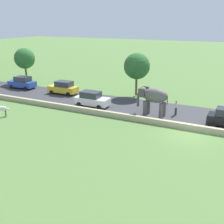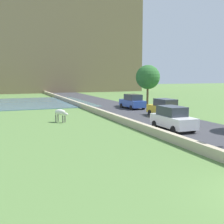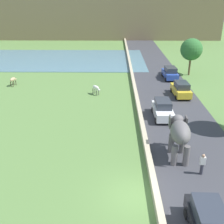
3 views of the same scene
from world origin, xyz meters
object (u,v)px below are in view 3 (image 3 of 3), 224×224
Objects in this scene: car_white at (163,109)px; cow_white at (96,88)px; person_beside_elephant at (202,164)px; cow_tan at (13,80)px; car_blue at (170,73)px; elephant at (180,133)px; car_black at (209,223)px; car_yellow at (181,89)px.

car_white is 9.74m from cow_white.
person_beside_elephant is 0.41× the size of car_white.
car_blue is at bearing 8.96° from cow_tan.
elephant is 0.86× the size of car_blue.
car_black is at bearing -71.84° from cow_white.
car_yellow is (1.96, 15.69, 0.03)m from person_beside_elephant.
car_yellow is (3.14, 13.49, -1.14)m from elephant.
car_white is 3.12× the size of cow_white.
car_yellow is at bearing 81.46° from car_black.
car_blue is 1.00× the size of car_black.
car_blue reaches higher than person_beside_elephant.
cow_white is (-8.24, 16.20, -0.04)m from person_beside_elephant.
car_yellow is 3.16× the size of cow_white.
person_beside_elephant is (1.18, -2.20, -1.16)m from elephant.
cow_white is at bearing 108.16° from car_black.
car_blue is (1.96, 22.94, 0.03)m from person_beside_elephant.
car_blue is 12.23m from cow_white.
elephant reaches higher than car_white.
elephant is 0.86× the size of car_yellow.
person_beside_elephant is at bearing -82.82° from car_white.
car_yellow is 10.21m from cow_white.
person_beside_elephant is 0.40× the size of car_yellow.
car_black reaches higher than cow_white.
car_yellow is at bearing -90.00° from car_blue.
car_white is at bearing -28.83° from cow_tan.
elephant is at bearing -63.23° from cow_white.
car_blue and car_black have the same top height.
elephant is 25.27m from cow_tan.
car_black is 1.01× the size of car_white.
car_blue is at bearing 83.63° from car_black.
elephant is 2.46× the size of cow_tan.
person_beside_elephant is 18.18m from cow_white.
person_beside_elephant is 15.81m from car_yellow.
person_beside_elephant is at bearing -45.07° from cow_tan.
person_beside_elephant reaches higher than cow_tan.
person_beside_elephant is at bearing -97.11° from car_yellow.
car_blue reaches higher than cow_tan.
car_black is at bearing -98.54° from car_yellow.
car_black is 22.61m from cow_white.
car_blue is (3.14, 20.74, -1.14)m from elephant.
cow_tan is at bearing 134.93° from person_beside_elephant.
car_white is at bearing -116.89° from car_yellow.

